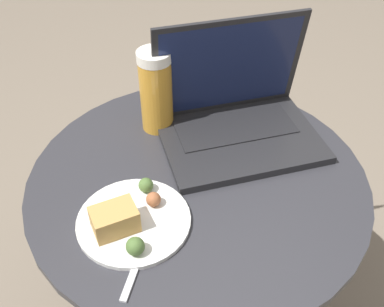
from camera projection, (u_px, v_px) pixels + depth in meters
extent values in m
cylinder|color=#9E9EA3|center=(197.00, 258.00, 1.12)|extent=(0.07, 0.07, 0.54)
cylinder|color=#2D2D33|center=(198.00, 179.00, 0.94)|extent=(0.70, 0.70, 0.02)
cube|color=#232326|center=(240.00, 140.00, 1.00)|extent=(0.38, 0.30, 0.02)
cube|color=black|center=(235.00, 127.00, 1.02)|extent=(0.28, 0.16, 0.00)
cube|color=#232326|center=(228.00, 66.00, 0.99)|extent=(0.35, 0.10, 0.24)
cube|color=#19234C|center=(229.00, 67.00, 0.99)|extent=(0.32, 0.09, 0.22)
cylinder|color=gold|center=(156.00, 95.00, 1.00)|extent=(0.07, 0.07, 0.17)
cylinder|color=white|center=(154.00, 57.00, 0.94)|extent=(0.07, 0.07, 0.02)
cylinder|color=silver|center=(134.00, 221.00, 0.83)|extent=(0.21, 0.21, 0.01)
cube|color=tan|center=(115.00, 219.00, 0.80)|extent=(0.08, 0.06, 0.05)
sphere|color=#9E5B38|center=(153.00, 199.00, 0.85)|extent=(0.03, 0.03, 0.03)
sphere|color=#4C6B33|center=(135.00, 246.00, 0.77)|extent=(0.03, 0.03, 0.03)
sphere|color=#4C6B33|center=(146.00, 185.00, 0.88)|extent=(0.03, 0.03, 0.03)
cube|color=silver|center=(135.00, 268.00, 0.76)|extent=(0.09, 0.11, 0.00)
cube|color=silver|center=(151.00, 227.00, 0.83)|extent=(0.05, 0.06, 0.00)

